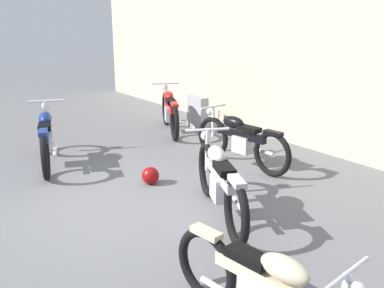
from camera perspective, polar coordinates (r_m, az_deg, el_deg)
The scene contains 8 objects.
ground_plane at distance 5.85m, azimuth -8.92°, elevation -8.23°, with size 40.00×40.00×0.00m, color slate.
building_wall at distance 8.18m, azimuth 18.95°, elevation 10.55°, with size 18.00×0.30×3.45m, color beige.
stone_marker at distance 9.82m, azimuth 0.73°, elevation 4.19°, with size 0.63×0.20×0.73m, color #9E9EA3.
helmet at distance 6.54m, azimuth -5.51°, elevation -4.17°, with size 0.27×0.27×0.27m, color maroon.
motorcycle_blue at distance 7.68m, azimuth -18.67°, elevation 0.83°, with size 2.14×0.94×1.00m.
motorcycle_silver at distance 5.37m, azimuth 3.67°, elevation -4.90°, with size 2.02×1.05×0.97m.
motorcycle_black at distance 7.29m, azimuth 6.35°, elevation 0.56°, with size 2.09×0.58×0.94m.
motorcycle_red at distance 9.48m, azimuth -2.95°, elevation 4.43°, with size 2.06×1.09×1.00m.
Camera 1 is at (4.83, -2.28, 2.39)m, focal length 40.37 mm.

